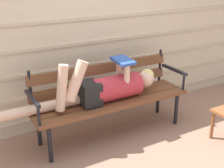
% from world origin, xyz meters
% --- Properties ---
extents(ground_plane, '(12.00, 12.00, 0.00)m').
position_xyz_m(ground_plane, '(0.00, 0.00, 0.00)').
color(ground_plane, '#936B56').
extents(house_siding, '(5.34, 0.08, 2.20)m').
position_xyz_m(house_siding, '(0.00, 0.61, 1.10)').
color(house_siding, beige).
rests_on(house_siding, ground).
extents(park_bench, '(1.78, 0.47, 0.83)m').
position_xyz_m(park_bench, '(0.00, 0.16, 0.47)').
color(park_bench, brown).
rests_on(park_bench, ground).
extents(reclining_person, '(1.72, 0.26, 0.53)m').
position_xyz_m(reclining_person, '(-0.08, 0.09, 0.58)').
color(reclining_person, '#B72D38').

